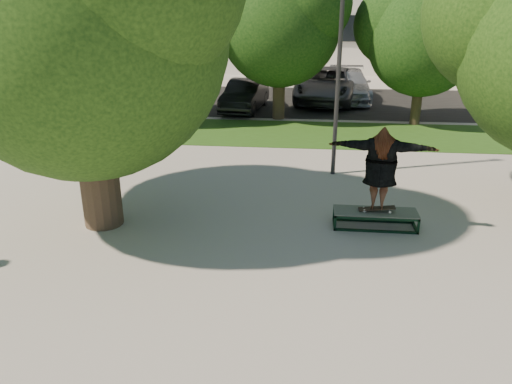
# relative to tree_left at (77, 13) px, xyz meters

# --- Properties ---
(ground) EXTENTS (120.00, 120.00, 0.00)m
(ground) POSITION_rel_tree_left_xyz_m (4.29, -1.09, -4.42)
(ground) COLOR gray
(ground) RESTS_ON ground
(grass_strip) EXTENTS (30.00, 4.00, 0.02)m
(grass_strip) POSITION_rel_tree_left_xyz_m (5.29, 8.41, -4.41)
(grass_strip) COLOR #264814
(grass_strip) RESTS_ON ground
(asphalt_strip) EXTENTS (40.00, 8.00, 0.01)m
(asphalt_strip) POSITION_rel_tree_left_xyz_m (4.29, 14.91, -4.42)
(asphalt_strip) COLOR black
(asphalt_strip) RESTS_ON ground
(tree_left) EXTENTS (6.96, 5.95, 7.12)m
(tree_left) POSITION_rel_tree_left_xyz_m (0.00, 0.00, 0.00)
(tree_left) COLOR #38281E
(tree_left) RESTS_ON ground
(bg_tree_left) EXTENTS (5.28, 4.51, 5.77)m
(bg_tree_left) POSITION_rel_tree_left_xyz_m (-2.28, 9.98, -0.69)
(bg_tree_left) COLOR #38281E
(bg_tree_left) RESTS_ON ground
(bg_tree_mid) EXTENTS (5.76, 4.92, 6.24)m
(bg_tree_mid) POSITION_rel_tree_left_xyz_m (3.22, 10.98, -0.41)
(bg_tree_mid) COLOR #38281E
(bg_tree_mid) RESTS_ON ground
(bg_tree_right) EXTENTS (5.04, 4.31, 5.43)m
(bg_tree_right) POSITION_rel_tree_left_xyz_m (8.73, 10.47, -0.93)
(bg_tree_right) COLOR #38281E
(bg_tree_right) RESTS_ON ground
(lamppost) EXTENTS (0.25, 0.15, 6.11)m
(lamppost) POSITION_rel_tree_left_xyz_m (5.29, 3.91, -1.27)
(lamppost) COLOR #2D2D30
(lamppost) RESTS_ON ground
(grind_box) EXTENTS (1.80, 0.60, 0.38)m
(grind_box) POSITION_rel_tree_left_xyz_m (6.06, 0.36, -4.23)
(grind_box) COLOR black
(grind_box) RESTS_ON ground
(skater_rig) EXTENTS (2.27, 0.90, 1.88)m
(skater_rig) POSITION_rel_tree_left_xyz_m (6.08, 0.36, -3.07)
(skater_rig) COLOR white
(skater_rig) RESTS_ON grind_box
(car_silver_a) EXTENTS (2.37, 4.38, 1.41)m
(car_silver_a) POSITION_rel_tree_left_xyz_m (-4.12, 15.29, -3.72)
(car_silver_a) COLOR #A0A0A5
(car_silver_a) RESTS_ON asphalt_strip
(car_dark) EXTENTS (1.88, 4.27, 1.36)m
(car_dark) POSITION_rel_tree_left_xyz_m (1.68, 12.41, -3.74)
(car_dark) COLOR black
(car_dark) RESTS_ON asphalt_strip
(car_grey) EXTENTS (3.83, 6.27, 1.62)m
(car_grey) POSITION_rel_tree_left_xyz_m (5.52, 14.87, -3.61)
(car_grey) COLOR #4F4F53
(car_grey) RESTS_ON asphalt_strip
(car_silver_b) EXTENTS (2.16, 5.15, 1.48)m
(car_silver_b) POSITION_rel_tree_left_xyz_m (6.46, 15.41, -3.68)
(car_silver_b) COLOR #B2B2B7
(car_silver_b) RESTS_ON asphalt_strip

